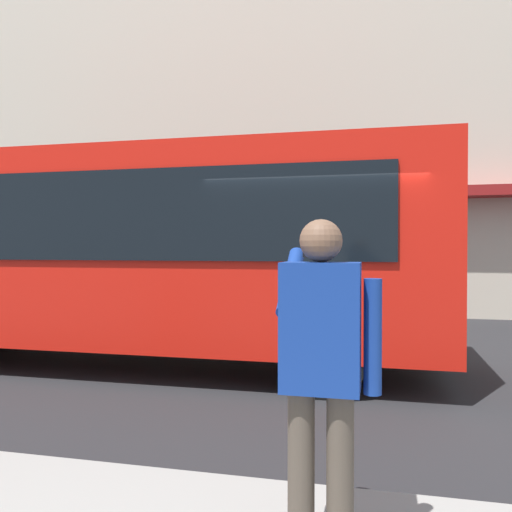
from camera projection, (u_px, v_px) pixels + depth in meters
name	position (u px, v px, depth m)	size (l,w,h in m)	color
ground_plane	(322.00, 376.00, 6.92)	(60.00, 60.00, 0.00)	#232326
building_facade_far	(351.00, 81.00, 13.43)	(28.00, 1.55, 12.00)	beige
red_bus	(126.00, 249.00, 7.69)	(9.05, 2.54, 3.08)	red
pedestrian_photographer	(322.00, 358.00, 2.68)	(0.53, 0.52, 1.70)	#4C4238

